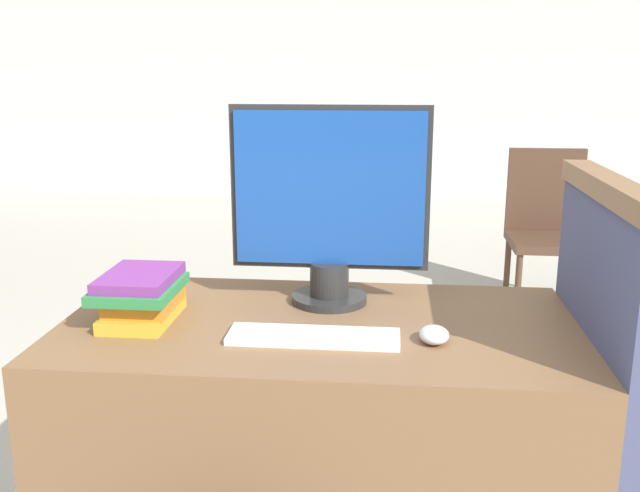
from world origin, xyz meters
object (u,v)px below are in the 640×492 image
at_px(mouse, 434,335).
at_px(keyboard, 313,337).
at_px(monitor, 330,207).
at_px(far_chair, 547,223).
at_px(book_stack, 141,296).

bearing_deg(mouse, keyboard, -177.26).
distance_m(monitor, keyboard, 0.38).
relative_size(keyboard, far_chair, 0.44).
bearing_deg(mouse, book_stack, 174.09).
bearing_deg(book_stack, far_chair, 58.73).
height_order(mouse, far_chair, far_chair).
relative_size(monitor, far_chair, 0.57).
bearing_deg(far_chair, mouse, -74.33).
relative_size(book_stack, far_chair, 0.27).
bearing_deg(keyboard, book_stack, 168.65).
height_order(keyboard, book_stack, book_stack).
height_order(monitor, keyboard, monitor).
distance_m(keyboard, mouse, 0.28).
distance_m(mouse, far_chair, 2.72).
bearing_deg(monitor, mouse, -45.12).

